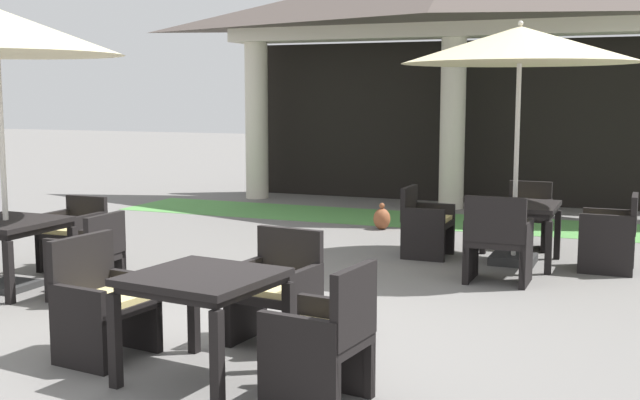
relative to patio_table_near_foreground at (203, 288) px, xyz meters
The scene contains 17 objects.
ground_plane 1.08m from the patio_table_near_foreground, 110.20° to the left, with size 60.00×60.00×0.00m, color slate.
background_pavilion 9.38m from the patio_table_near_foreground, 91.90° to the left, with size 8.62×2.61×4.16m.
lawn_strip 7.47m from the patio_table_near_foreground, 92.30° to the left, with size 10.42×1.64×0.01m, color #519347.
patio_table_near_foreground is the anchor object (origin of this frame).
patio_chair_near_foreground_north 0.97m from the patio_table_near_foreground, 82.77° to the left, with size 0.67×0.60×0.89m.
patio_chair_near_foreground_west 0.97m from the patio_table_near_foreground, behind, with size 0.60×0.69×0.91m.
patio_chair_near_foreground_east 0.97m from the patio_table_near_foreground, ahead, with size 0.63×0.61×0.91m.
patio_table_mid_left 4.89m from the patio_table_near_foreground, 73.44° to the left, with size 0.96×0.96×0.71m.
patio_umbrella_mid_left 5.22m from the patio_table_near_foreground, 73.44° to the left, with size 2.67×2.67×2.77m.
patio_chair_mid_left_east 5.28m from the patio_table_near_foreground, 62.35° to the left, with size 0.59×0.56×0.87m.
patio_chair_mid_left_south 3.88m from the patio_table_near_foreground, 69.08° to the left, with size 0.64×0.54×0.93m.
patio_chair_mid_left_west 4.71m from the patio_table_near_foreground, 85.88° to the left, with size 0.54×0.57×0.85m.
patio_chair_mid_left_north 5.91m from the patio_table_near_foreground, 76.27° to the left, with size 0.56×0.57×0.83m.
patio_table_mid_right 3.50m from the patio_table_near_foreground, 154.18° to the left, with size 0.98×0.98×0.71m.
patio_chair_mid_right_east 2.63m from the patio_table_near_foreground, 144.85° to the left, with size 0.54×0.58×0.83m.
patio_chair_mid_right_north 4.03m from the patio_table_near_foreground, 141.08° to the left, with size 0.57×0.59×0.80m.
terracotta_urn 6.44m from the patio_table_near_foreground, 96.65° to the left, with size 0.25×0.25×0.39m.
Camera 1 is at (3.04, -5.49, 1.96)m, focal length 45.22 mm.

